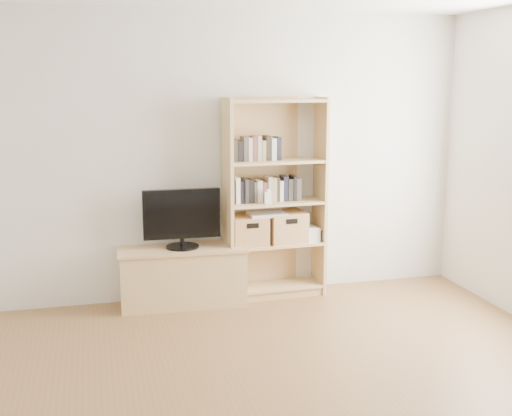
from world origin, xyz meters
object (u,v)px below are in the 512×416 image
object	(u,v)px
bookshelf	(275,199)
basket_left	(249,230)
baby_monitor	(268,198)
basket_right	(286,227)
television	(182,218)
laptop	(267,214)
tv_stand	(183,277)

from	to	relation	value
bookshelf	basket_left	distance (m)	0.37
baby_monitor	basket_right	size ratio (longest dim) A/B	0.32
basket_left	bookshelf	bearing A→B (deg)	3.98
basket_right	basket_left	bearing A→B (deg)	179.13
bookshelf	television	size ratio (longest dim) A/B	2.71
basket_left	laptop	world-z (taller)	laptop
bookshelf	basket_right	xyz separation A→B (m)	(0.11, -0.00, -0.27)
tv_stand	laptop	world-z (taller)	laptop
tv_stand	television	xyz separation A→B (m)	(0.00, 0.00, 0.54)
bookshelf	basket_right	bearing A→B (deg)	-2.60
bookshelf	laptop	size ratio (longest dim) A/B	5.41
tv_stand	baby_monitor	xyz separation A→B (m)	(0.77, -0.06, 0.70)
television	baby_monitor	bearing A→B (deg)	-4.09
basket_left	basket_right	bearing A→B (deg)	2.78
baby_monitor	basket_left	size ratio (longest dim) A/B	0.34
television	laptop	size ratio (longest dim) A/B	2.00
television	bookshelf	bearing A→B (deg)	3.51
bookshelf	basket_left	xyz separation A→B (m)	(-0.25, -0.02, -0.28)
tv_stand	baby_monitor	distance (m)	1.04
bookshelf	television	bearing A→B (deg)	-179.75
bookshelf	laptop	distance (m)	0.16
tv_stand	basket_left	bearing A→B (deg)	5.31
basket_left	laptop	xyz separation A→B (m)	(0.16, -0.01, 0.14)
basket_right	laptop	distance (m)	0.24
baby_monitor	basket_left	world-z (taller)	baby_monitor
laptop	bookshelf	bearing A→B (deg)	17.22
basket_right	bookshelf	bearing A→B (deg)	176.53
baby_monitor	laptop	world-z (taller)	baby_monitor
tv_stand	baby_monitor	size ratio (longest dim) A/B	10.03
tv_stand	bookshelf	distance (m)	1.09
tv_stand	basket_right	xyz separation A→B (m)	(0.98, 0.04, 0.40)
laptop	baby_monitor	bearing A→B (deg)	-102.60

